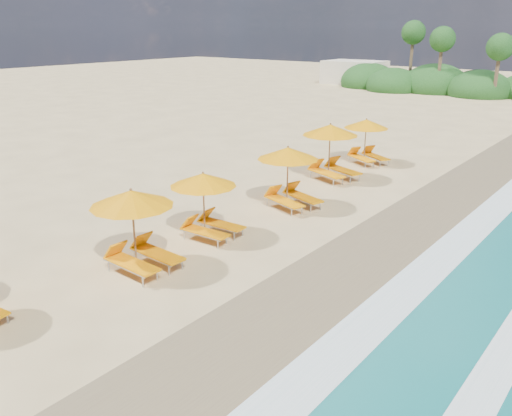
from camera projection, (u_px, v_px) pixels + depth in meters
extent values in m
plane|color=#D1B67B|center=(256.00, 241.00, 18.29)|extent=(160.00, 160.00, 0.00)
cube|color=olive|center=(362.00, 273.00, 15.95)|extent=(4.00, 160.00, 0.01)
cube|color=white|center=(410.00, 286.00, 15.07)|extent=(1.20, 160.00, 0.01)
cylinder|color=olive|center=(134.00, 230.00, 15.98)|extent=(0.06, 0.06, 2.40)
cone|color=orange|center=(131.00, 198.00, 15.66)|extent=(2.55, 2.55, 0.48)
sphere|color=olive|center=(131.00, 189.00, 15.57)|extent=(0.09, 0.09, 0.09)
cylinder|color=olive|center=(204.00, 205.00, 18.44)|extent=(0.06, 0.06, 2.22)
cone|color=orange|center=(203.00, 180.00, 18.14)|extent=(2.39, 2.39, 0.45)
sphere|color=olive|center=(203.00, 173.00, 18.06)|extent=(0.08, 0.08, 0.08)
cylinder|color=olive|center=(287.00, 177.00, 21.54)|extent=(0.06, 0.06, 2.38)
cone|color=orange|center=(288.00, 153.00, 21.21)|extent=(3.05, 3.05, 0.48)
sphere|color=olive|center=(288.00, 147.00, 21.13)|extent=(0.09, 0.09, 0.09)
cylinder|color=olive|center=(329.00, 152.00, 25.46)|extent=(0.06, 0.06, 2.55)
cone|color=orange|center=(330.00, 130.00, 25.12)|extent=(3.34, 3.34, 0.51)
sphere|color=olive|center=(331.00, 124.00, 25.03)|extent=(0.09, 0.09, 0.09)
cylinder|color=olive|center=(365.00, 141.00, 28.41)|extent=(0.06, 0.06, 2.27)
cone|color=orange|center=(366.00, 124.00, 28.11)|extent=(3.17, 3.17, 0.46)
sphere|color=olive|center=(367.00, 119.00, 28.02)|extent=(0.08, 0.08, 0.08)
ellipsoid|color=#163D14|center=(479.00, 90.00, 55.12)|extent=(6.40, 6.40, 4.16)
ellipsoid|color=#163D14|center=(435.00, 85.00, 58.76)|extent=(7.20, 7.20, 4.68)
ellipsoid|color=#163D14|center=(393.00, 86.00, 59.63)|extent=(6.00, 6.00, 3.90)
ellipsoid|color=#163D14|center=(369.00, 81.00, 63.44)|extent=(6.60, 6.60, 4.29)
cylinder|color=brown|center=(497.00, 74.00, 51.86)|extent=(0.36, 0.36, 5.00)
sphere|color=#163D14|center=(500.00, 47.00, 51.05)|extent=(2.60, 2.60, 2.60)
cylinder|color=brown|center=(440.00, 67.00, 56.00)|extent=(0.36, 0.36, 5.60)
sphere|color=#163D14|center=(443.00, 39.00, 55.10)|extent=(2.60, 2.60, 2.60)
cylinder|color=brown|center=(411.00, 62.00, 59.73)|extent=(0.36, 0.36, 6.20)
sphere|color=#163D14|center=(414.00, 32.00, 58.72)|extent=(2.60, 2.60, 2.60)
cube|color=beige|center=(354.00, 72.00, 66.43)|extent=(7.00, 5.00, 2.80)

